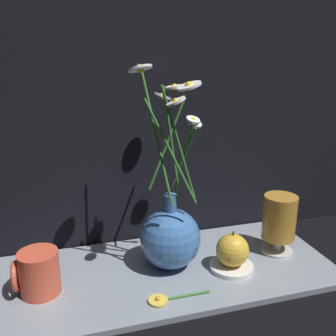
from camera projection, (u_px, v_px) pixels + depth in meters
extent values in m
plane|color=black|center=(166.00, 274.00, 0.78)|extent=(6.00, 6.00, 0.00)
cube|color=gray|center=(166.00, 271.00, 0.78)|extent=(0.70, 0.29, 0.01)
sphere|color=#3F72B7|center=(170.00, 238.00, 0.77)|extent=(0.13, 0.13, 0.13)
cylinder|color=#3F72B7|center=(170.00, 206.00, 0.75)|extent=(0.03, 0.03, 0.05)
cylinder|color=#3D7A33|center=(173.00, 153.00, 0.67)|extent=(0.10, 0.02, 0.20)
cylinder|color=white|center=(176.00, 102.00, 0.60)|extent=(0.04, 0.04, 0.02)
sphere|color=yellow|center=(176.00, 102.00, 0.60)|extent=(0.01, 0.01, 0.01)
cylinder|color=#3D7A33|center=(183.00, 159.00, 0.75)|extent=(0.03, 0.07, 0.14)
cylinder|color=white|center=(195.00, 124.00, 0.75)|extent=(0.04, 0.04, 0.02)
sphere|color=yellow|center=(195.00, 124.00, 0.75)|extent=(0.01, 0.01, 0.01)
cylinder|color=#3D7A33|center=(179.00, 145.00, 0.68)|extent=(0.07, 0.02, 0.22)
cylinder|color=white|center=(189.00, 86.00, 0.62)|extent=(0.05, 0.05, 0.02)
sphere|color=yellow|center=(189.00, 86.00, 0.62)|extent=(0.01, 0.01, 0.01)
cylinder|color=#3D7A33|center=(182.00, 157.00, 0.74)|extent=(0.03, 0.06, 0.15)
cylinder|color=white|center=(193.00, 120.00, 0.74)|extent=(0.04, 0.04, 0.01)
sphere|color=yellow|center=(193.00, 120.00, 0.74)|extent=(0.01, 0.01, 0.01)
cylinder|color=#3D7A33|center=(172.00, 144.00, 0.70)|extent=(0.04, 0.01, 0.21)
cylinder|color=white|center=(174.00, 87.00, 0.65)|extent=(0.04, 0.03, 0.01)
sphere|color=yellow|center=(174.00, 87.00, 0.65)|extent=(0.01, 0.01, 0.01)
cylinder|color=#3D7A33|center=(157.00, 137.00, 0.68)|extent=(0.05, 0.07, 0.25)
cylinder|color=white|center=(140.00, 69.00, 0.62)|extent=(0.06, 0.06, 0.02)
sphere|color=yellow|center=(140.00, 69.00, 0.62)|extent=(0.01, 0.01, 0.01)
cylinder|color=#3D7A33|center=(167.00, 145.00, 0.75)|extent=(0.08, 0.01, 0.19)
cylinder|color=white|center=(163.00, 96.00, 0.76)|extent=(0.04, 0.04, 0.02)
sphere|color=yellow|center=(163.00, 96.00, 0.76)|extent=(0.01, 0.01, 0.01)
cylinder|color=#DB5138|center=(39.00, 273.00, 0.69)|extent=(0.07, 0.07, 0.08)
torus|color=#DB5138|center=(15.00, 276.00, 0.68)|extent=(0.01, 0.06, 0.06)
cylinder|color=silver|center=(275.00, 249.00, 0.85)|extent=(0.07, 0.07, 0.01)
cylinder|color=silver|center=(276.00, 242.00, 0.85)|extent=(0.02, 0.02, 0.03)
cylinder|color=#B77F2D|center=(278.00, 216.00, 0.83)|extent=(0.07, 0.07, 0.10)
cylinder|color=white|center=(231.00, 267.00, 0.78)|extent=(0.09, 0.09, 0.01)
sphere|color=gold|center=(232.00, 250.00, 0.77)|extent=(0.07, 0.07, 0.07)
cylinder|color=#4C3819|center=(233.00, 233.00, 0.76)|extent=(0.00, 0.00, 0.01)
cylinder|color=#3D7A33|center=(184.00, 296.00, 0.69)|extent=(0.10, 0.01, 0.01)
cylinder|color=#EAC64C|center=(158.00, 300.00, 0.68)|extent=(0.04, 0.04, 0.00)
sphere|color=gold|center=(158.00, 299.00, 0.67)|extent=(0.01, 0.01, 0.01)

